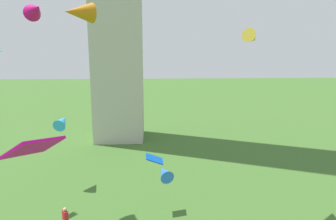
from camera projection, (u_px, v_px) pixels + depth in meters
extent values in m
cube|color=red|center=(65.00, 216.00, 19.46)|extent=(0.46, 0.49, 0.63)
sphere|color=#D8AD84|center=(65.00, 209.00, 19.38)|extent=(0.23, 0.23, 0.23)
cone|color=#BE0969|center=(35.00, 10.00, 20.37)|extent=(1.99, 2.13, 1.41)
cube|color=#BB067F|center=(34.00, 147.00, 10.00)|extent=(1.78, 1.93, 0.95)
cone|color=#BD6D0E|center=(79.00, 12.00, 12.38)|extent=(1.43, 1.36, 0.84)
cone|color=blue|center=(164.00, 173.00, 19.57)|extent=(1.23, 1.53, 1.04)
cone|color=#319FEF|center=(62.00, 122.00, 25.65)|extent=(1.21, 1.78, 1.39)
cube|color=#0B4CB7|center=(154.00, 159.00, 21.74)|extent=(1.25, 1.03, 0.70)
cone|color=gold|center=(252.00, 38.00, 21.00)|extent=(1.70, 1.83, 1.27)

